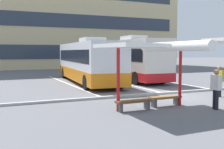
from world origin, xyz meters
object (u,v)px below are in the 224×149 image
Objects in this scene: bench_1 at (165,99)px; waiting_passenger_1 at (219,79)px; waiting_passenger_0 at (216,86)px; bench_0 at (134,103)px; waiting_shelter_0 at (155,48)px; coach_bus_1 at (126,59)px; coach_bus_0 at (87,63)px.

waiting_passenger_1 reaches higher than bench_1.
bench_0 is at bearing 159.02° from waiting_passenger_0.
waiting_shelter_0 is 3.25× the size of bench_0.
coach_bus_1 is 13.26m from waiting_shelter_0.
waiting_passenger_0 is at bearing -24.39° from waiting_shelter_0.
waiting_shelter_0 is 3.08× the size of waiting_passenger_1.
coach_bus_1 is (4.07, 1.16, 0.19)m from coach_bus_0.
coach_bus_1 reaches higher than coach_bus_0.
bench_0 is 0.95× the size of waiting_passenger_1.
waiting_shelter_0 is 2.50m from bench_0.
coach_bus_1 is 12.58m from bench_1.
waiting_passenger_0 is 1.02× the size of waiting_passenger_1.
bench_0 is 1.02× the size of bench_1.
bench_1 is at bearing 26.54° from waiting_shelter_0.
waiting_shelter_0 is (-4.93, -12.28, 0.86)m from coach_bus_1.
waiting_shelter_0 is at bearing -111.89° from coach_bus_1.
coach_bus_1 is at bearing 68.11° from waiting_shelter_0.
coach_bus_1 reaches higher than waiting_shelter_0.
waiting_shelter_0 is 3.12m from waiting_passenger_0.
coach_bus_1 is 7.29× the size of bench_0.
waiting_passenger_1 is at bearing 15.31° from waiting_shelter_0.
waiting_passenger_1 reaches higher than bench_0.
waiting_shelter_0 is at bearing -164.69° from waiting_passenger_1.
waiting_shelter_0 is 3.02× the size of waiting_passenger_0.
coach_bus_1 reaches higher than bench_1.
waiting_passenger_0 is (1.51, -1.54, 0.68)m from bench_1.
waiting_passenger_0 reaches higher than waiting_passenger_1.
bench_0 is at bearing -99.12° from coach_bus_0.
waiting_passenger_1 is (0.16, -10.88, -0.81)m from coach_bus_1.
coach_bus_0 reaches higher than waiting_passenger_1.
bench_0 is at bearing -168.52° from waiting_passenger_1.
bench_1 is (0.04, -10.67, -1.28)m from coach_bus_0.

